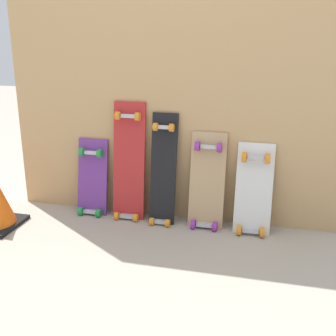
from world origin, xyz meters
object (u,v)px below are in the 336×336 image
at_px(skateboard_black, 163,175).
at_px(skateboard_white, 253,194).
at_px(skateboard_natural, 207,186).
at_px(skateboard_red, 129,167).
at_px(skateboard_purple, 92,182).

relative_size(skateboard_black, skateboard_white, 1.27).
bearing_deg(skateboard_natural, skateboard_red, 178.73).
bearing_deg(skateboard_red, skateboard_black, -3.86).
height_order(skateboard_natural, skateboard_white, skateboard_natural).
relative_size(skateboard_purple, skateboard_white, 0.94).
height_order(skateboard_black, skateboard_white, skateboard_black).
bearing_deg(skateboard_natural, skateboard_purple, 179.16).
height_order(skateboard_red, skateboard_black, skateboard_red).
relative_size(skateboard_black, skateboard_natural, 1.17).
distance_m(skateboard_purple, skateboard_natural, 0.79).
relative_size(skateboard_purple, skateboard_red, 0.69).
bearing_deg(skateboard_black, skateboard_purple, 178.19).
relative_size(skateboard_purple, skateboard_black, 0.74).
bearing_deg(skateboard_purple, skateboard_white, -1.17).
height_order(skateboard_red, skateboard_white, skateboard_red).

